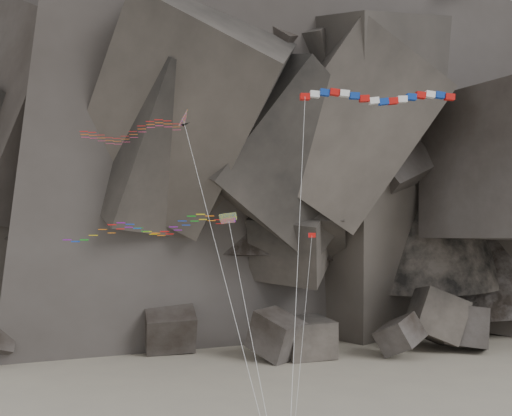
{
  "coord_description": "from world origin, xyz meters",
  "views": [
    {
      "loc": [
        -0.09,
        -44.31,
        17.91
      ],
      "look_at": [
        0.87,
        6.0,
        19.67
      ],
      "focal_mm": 40.0,
      "sensor_mm": 36.0,
      "label": 1
    }
  ],
  "objects_px": {
    "pennant_kite": "(308,272)",
    "delta_kite": "(127,132)",
    "parafoil_kite": "(140,228)",
    "banner_kite": "(378,98)"
  },
  "relations": [
    {
      "from": "pennant_kite",
      "to": "delta_kite",
      "type": "bearing_deg",
      "value": 159.93
    },
    {
      "from": "delta_kite",
      "to": "parafoil_kite",
      "type": "bearing_deg",
      "value": -42.38
    },
    {
      "from": "parafoil_kite",
      "to": "pennant_kite",
      "type": "xyz_separation_m",
      "value": [
        13.71,
        -3.32,
        -3.47
      ]
    },
    {
      "from": "pennant_kite",
      "to": "parafoil_kite",
      "type": "bearing_deg",
      "value": 165.87
    },
    {
      "from": "banner_kite",
      "to": "parafoil_kite",
      "type": "xyz_separation_m",
      "value": [
        -20.17,
        -0.53,
        -11.21
      ]
    },
    {
      "from": "delta_kite",
      "to": "parafoil_kite",
      "type": "relative_size",
      "value": 1.47
    },
    {
      "from": "banner_kite",
      "to": "parafoil_kite",
      "type": "height_order",
      "value": "banner_kite"
    },
    {
      "from": "parafoil_kite",
      "to": "delta_kite",
      "type": "bearing_deg",
      "value": 141.63
    },
    {
      "from": "pennant_kite",
      "to": "banner_kite",
      "type": "bearing_deg",
      "value": 30.26
    },
    {
      "from": "delta_kite",
      "to": "pennant_kite",
      "type": "distance_m",
      "value": 20.21
    }
  ]
}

